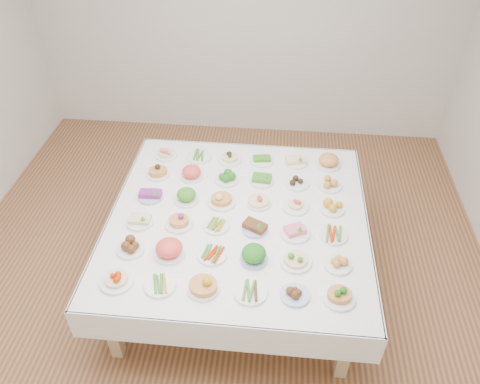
# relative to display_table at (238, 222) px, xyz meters

# --- Properties ---
(room_envelope) EXTENTS (5.02, 5.02, 2.81)m
(room_envelope) POSITION_rel_display_table_xyz_m (-0.19, 0.04, 1.15)
(room_envelope) COLOR #98653F
(room_envelope) RESTS_ON ground
(display_table) EXTENTS (2.09, 2.09, 0.75)m
(display_table) POSITION_rel_display_table_xyz_m (0.00, 0.00, 0.00)
(display_table) COLOR white
(display_table) RESTS_ON ground
(dish_0) EXTENTS (0.23, 0.23, 0.12)m
(dish_0) POSITION_rel_display_table_xyz_m (-0.77, -0.76, 0.12)
(dish_0) COLOR white
(dish_0) RESTS_ON display_table
(dish_1) EXTENTS (0.22, 0.22, 0.05)m
(dish_1) POSITION_rel_display_table_xyz_m (-0.46, -0.77, 0.09)
(dish_1) COLOR white
(dish_1) RESTS_ON display_table
(dish_2) EXTENTS (0.22, 0.22, 0.14)m
(dish_2) POSITION_rel_display_table_xyz_m (-0.16, -0.77, 0.14)
(dish_2) COLOR white
(dish_2) RESTS_ON display_table
(dish_3) EXTENTS (0.23, 0.23, 0.06)m
(dish_3) POSITION_rel_display_table_xyz_m (0.16, -0.77, 0.09)
(dish_3) COLOR white
(dish_3) RESTS_ON display_table
(dish_4) EXTENTS (0.20, 0.20, 0.08)m
(dish_4) POSITION_rel_display_table_xyz_m (0.46, -0.76, 0.10)
(dish_4) COLOR #4C66B2
(dish_4) RESTS_ON display_table
(dish_5) EXTENTS (0.22, 0.22, 0.14)m
(dish_5) POSITION_rel_display_table_xyz_m (0.76, -0.76, 0.13)
(dish_5) COLOR white
(dish_5) RESTS_ON display_table
(dish_6) EXTENTS (0.21, 0.21, 0.10)m
(dish_6) POSITION_rel_display_table_xyz_m (-0.76, -0.45, 0.11)
(dish_6) COLOR white
(dish_6) RESTS_ON display_table
(dish_7) EXTENTS (0.23, 0.23, 0.15)m
(dish_7) POSITION_rel_display_table_xyz_m (-0.46, -0.47, 0.14)
(dish_7) COLOR white
(dish_7) RESTS_ON display_table
(dish_8) EXTENTS (0.22, 0.22, 0.05)m
(dish_8) POSITION_rel_display_table_xyz_m (-0.15, -0.45, 0.09)
(dish_8) COLOR white
(dish_8) RESTS_ON display_table
(dish_9) EXTENTS (0.22, 0.22, 0.12)m
(dish_9) POSITION_rel_display_table_xyz_m (0.16, -0.47, 0.13)
(dish_9) COLOR #4C66B2
(dish_9) RESTS_ON display_table
(dish_10) EXTENTS (0.23, 0.23, 0.12)m
(dish_10) POSITION_rel_display_table_xyz_m (0.47, -0.46, 0.13)
(dish_10) COLOR white
(dish_10) RESTS_ON display_table
(dish_11) EXTENTS (0.20, 0.20, 0.08)m
(dish_11) POSITION_rel_display_table_xyz_m (0.77, -0.46, 0.10)
(dish_11) COLOR white
(dish_11) RESTS_ON display_table
(dish_12) EXTENTS (0.21, 0.21, 0.10)m
(dish_12) POSITION_rel_display_table_xyz_m (-0.77, -0.15, 0.11)
(dish_12) COLOR white
(dish_12) RESTS_ON display_table
(dish_13) EXTENTS (0.22, 0.22, 0.14)m
(dish_13) POSITION_rel_display_table_xyz_m (-0.45, -0.15, 0.13)
(dish_13) COLOR white
(dish_13) RESTS_ON display_table
(dish_14) EXTENTS (0.20, 0.20, 0.05)m
(dish_14) POSITION_rel_display_table_xyz_m (-0.16, -0.14, 0.09)
(dish_14) COLOR white
(dish_14) RESTS_ON display_table
(dish_15) EXTENTS (0.20, 0.20, 0.10)m
(dish_15) POSITION_rel_display_table_xyz_m (0.15, -0.15, 0.11)
(dish_15) COLOR #4C66B2
(dish_15) RESTS_ON display_table
(dish_16) EXTENTS (0.23, 0.23, 0.10)m
(dish_16) POSITION_rel_display_table_xyz_m (0.46, -0.16, 0.11)
(dish_16) COLOR white
(dish_16) RESTS_ON display_table
(dish_17) EXTENTS (0.21, 0.21, 0.05)m
(dish_17) POSITION_rel_display_table_xyz_m (0.76, -0.16, 0.09)
(dish_17) COLOR white
(dish_17) RESTS_ON display_table
(dish_18) EXTENTS (0.21, 0.21, 0.10)m
(dish_18) POSITION_rel_display_table_xyz_m (-0.76, 0.16, 0.11)
(dish_18) COLOR #4C66B2
(dish_18) RESTS_ON display_table
(dish_19) EXTENTS (0.21, 0.21, 0.12)m
(dish_19) POSITION_rel_display_table_xyz_m (-0.45, 0.15, 0.13)
(dish_19) COLOR white
(dish_19) RESTS_ON display_table
(dish_20) EXTENTS (0.23, 0.23, 0.15)m
(dish_20) POSITION_rel_display_table_xyz_m (-0.15, 0.14, 0.14)
(dish_20) COLOR white
(dish_20) RESTS_ON display_table
(dish_21) EXTENTS (0.20, 0.20, 0.11)m
(dish_21) POSITION_rel_display_table_xyz_m (0.15, 0.16, 0.12)
(dish_21) COLOR white
(dish_21) RESTS_ON display_table
(dish_22) EXTENTS (0.21, 0.21, 0.11)m
(dish_22) POSITION_rel_display_table_xyz_m (0.46, 0.14, 0.11)
(dish_22) COLOR white
(dish_22) RESTS_ON display_table
(dish_23) EXTENTS (0.21, 0.21, 0.10)m
(dish_23) POSITION_rel_display_table_xyz_m (0.76, 0.15, 0.11)
(dish_23) COLOR white
(dish_23) RESTS_ON display_table
(dish_24) EXTENTS (0.20, 0.20, 0.11)m
(dish_24) POSITION_rel_display_table_xyz_m (-0.77, 0.47, 0.12)
(dish_24) COLOR white
(dish_24) RESTS_ON display_table
(dish_25) EXTENTS (0.20, 0.20, 0.11)m
(dish_25) POSITION_rel_display_table_xyz_m (-0.46, 0.46, 0.12)
(dish_25) COLOR white
(dish_25) RESTS_ON display_table
(dish_26) EXTENTS (0.21, 0.21, 0.10)m
(dish_26) POSITION_rel_display_table_xyz_m (-0.15, 0.45, 0.12)
(dish_26) COLOR white
(dish_26) RESTS_ON display_table
(dish_27) EXTENTS (0.22, 0.22, 0.10)m
(dish_27) POSITION_rel_display_table_xyz_m (0.16, 0.47, 0.11)
(dish_27) COLOR white
(dish_27) RESTS_ON display_table
(dish_28) EXTENTS (0.21, 0.21, 0.09)m
(dish_28) POSITION_rel_display_table_xyz_m (0.47, 0.45, 0.11)
(dish_28) COLOR white
(dish_28) RESTS_ON display_table
(dish_29) EXTENTS (0.21, 0.21, 0.09)m
(dish_29) POSITION_rel_display_table_xyz_m (0.76, 0.45, 0.11)
(dish_29) COLOR white
(dish_29) RESTS_ON display_table
(dish_30) EXTENTS (0.21, 0.21, 0.12)m
(dish_30) POSITION_rel_display_table_xyz_m (-0.76, 0.76, 0.12)
(dish_30) COLOR white
(dish_30) RESTS_ON display_table
(dish_31) EXTENTS (0.23, 0.23, 0.06)m
(dish_31) POSITION_rel_display_table_xyz_m (-0.45, 0.77, 0.09)
(dish_31) COLOR white
(dish_31) RESTS_ON display_table
(dish_32) EXTENTS (0.21, 0.21, 0.11)m
(dish_32) POSITION_rel_display_table_xyz_m (-0.16, 0.75, 0.12)
(dish_32) COLOR white
(dish_32) RESTS_ON display_table
(dish_33) EXTENTS (0.21, 0.21, 0.10)m
(dish_33) POSITION_rel_display_table_xyz_m (0.14, 0.77, 0.11)
(dish_33) COLOR white
(dish_33) RESTS_ON display_table
(dish_34) EXTENTS (0.21, 0.21, 0.10)m
(dish_34) POSITION_rel_display_table_xyz_m (0.46, 0.77, 0.11)
(dish_34) COLOR white
(dish_34) RESTS_ON display_table
(dish_35) EXTENTS (0.24, 0.24, 0.14)m
(dish_35) POSITION_rel_display_table_xyz_m (0.76, 0.77, 0.14)
(dish_35) COLOR white
(dish_35) RESTS_ON display_table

